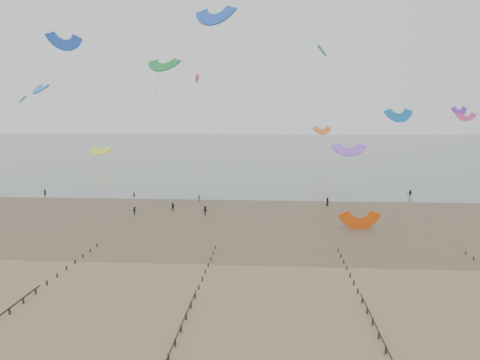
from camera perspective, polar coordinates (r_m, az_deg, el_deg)
ground at (r=59.50m, az=-8.35°, el=-11.61°), size 500.00×500.00×0.00m
sea_and_shore at (r=92.70m, az=-6.30°, el=-4.24°), size 500.00×665.00×0.03m
groynes at (r=41.52m, az=-8.55°, el=-20.22°), size 72.16×50.16×1.00m
kitesurfer_lead at (r=112.42m, az=-12.80°, el=-1.75°), size 0.68×0.63×1.56m
kitesurfers at (r=101.25m, az=5.56°, el=-2.65°), size 114.21×24.40×1.86m
grounded_kite at (r=84.00m, az=14.33°, el=-5.80°), size 6.72×5.52×3.41m
kites_airborne at (r=141.28m, az=-4.76°, el=9.19°), size 256.65×120.83×39.29m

